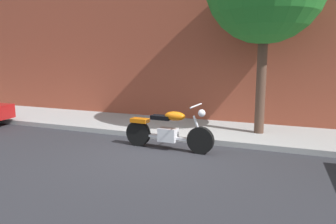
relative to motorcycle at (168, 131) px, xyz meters
The scene contains 4 objects.
ground_plane 0.63m from the motorcycle, 100.21° to the right, with size 60.00×60.00×0.00m, color #28282D.
sidewalk 2.07m from the motorcycle, 92.18° to the left, with size 25.01×2.53×0.14m, color #9A9A9A.
building_facade 4.79m from the motorcycle, 91.25° to the left, with size 25.01×0.50×7.32m, color brown.
motorcycle is the anchor object (origin of this frame).
Camera 1 is at (2.94, -6.56, 2.19)m, focal length 34.67 mm.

